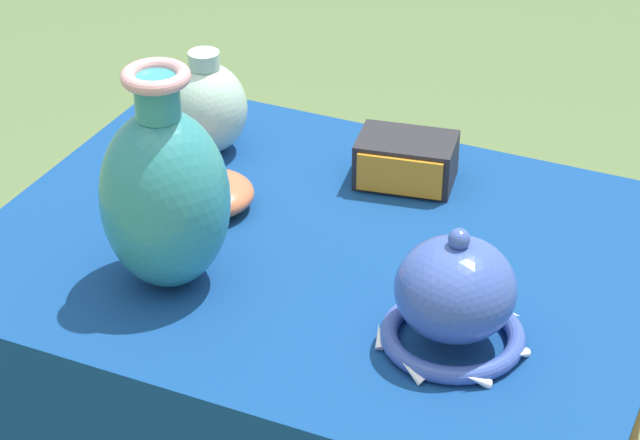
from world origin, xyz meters
name	(u,v)px	position (x,y,z in m)	size (l,w,h in m)	color
display_table	(320,312)	(0.00, -0.02, 0.67)	(0.92, 0.70, 0.77)	olive
vase_tall_bulbous	(165,195)	(-0.15, -0.16, 0.90)	(0.16, 0.16, 0.30)	teal
vase_dome_bell	(455,299)	(0.23, -0.14, 0.83)	(0.19, 0.19, 0.16)	#3851A8
mosaic_tile_box	(406,161)	(0.04, 0.20, 0.80)	(0.15, 0.12, 0.07)	#232328
jar_round_celadon	(207,107)	(-0.27, 0.17, 0.84)	(0.12, 0.12, 0.16)	#A8CCB7
bowl_shallow_terracotta	(211,194)	(-0.19, 0.02, 0.79)	(0.12, 0.12, 0.05)	#BC6642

